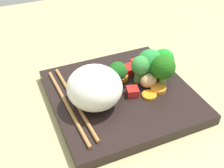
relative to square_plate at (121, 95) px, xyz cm
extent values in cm
cube|color=tan|center=(0.00, 0.00, -1.97)|extent=(110.00, 110.00, 2.00)
cube|color=black|center=(0.00, 0.00, 0.00)|extent=(25.12, 25.12, 1.94)
ellipsoid|color=white|center=(-1.32, 5.61, 4.58)|extent=(12.11, 12.04, 7.22)
cylinder|color=#74B159|center=(2.25, -9.74, 1.96)|extent=(1.41, 1.42, 2.01)
sphere|color=#1C8B22|center=(1.98, -9.75, 4.20)|extent=(4.33, 4.33, 4.33)
cylinder|color=#72AE47|center=(1.95, -7.13, 1.89)|extent=(2.50, 2.55, 2.06)
sphere|color=#278939|center=(2.09, -6.89, 4.33)|extent=(4.99, 4.99, 4.99)
cylinder|color=#63A047|center=(1.63, -0.43, 2.16)|extent=(1.24, 1.49, 2.50)
sphere|color=#19591A|center=(1.75, -0.49, 4.40)|extent=(3.48, 3.48, 3.48)
cylinder|color=#5B9143|center=(1.57, -4.42, 2.25)|extent=(2.53, 2.66, 2.77)
sphere|color=#378B3A|center=(1.34, -4.46, 4.70)|extent=(3.60, 3.60, 3.60)
cylinder|color=#609640|center=(-1.06, -8.11, 2.15)|extent=(1.63, 1.80, 2.47)
sphere|color=#1D6014|center=(-0.99, -7.84, 4.90)|extent=(4.56, 4.56, 4.56)
cylinder|color=orange|center=(-3.21, -4.06, 1.19)|extent=(3.36, 3.36, 0.44)
cylinder|color=orange|center=(3.34, -1.74, 1.33)|extent=(2.59, 2.59, 0.72)
cylinder|color=orange|center=(-2.28, -6.46, 1.29)|extent=(3.87, 3.87, 0.64)
cube|color=red|center=(6.26, -6.45, 1.70)|extent=(2.43, 2.48, 1.45)
cube|color=red|center=(4.22, -8.72, 2.04)|extent=(3.07, 3.29, 2.14)
cube|color=red|center=(4.77, -3.97, 1.75)|extent=(2.85, 2.74, 1.55)
cube|color=red|center=(-1.62, -1.46, 1.68)|extent=(2.59, 2.53, 1.42)
ellipsoid|color=tan|center=(-0.53, -5.31, 2.31)|extent=(3.45, 4.05, 2.68)
ellipsoid|color=tan|center=(5.63, -2.13, 1.86)|extent=(3.16, 2.66, 1.79)
cylinder|color=#A1713C|center=(0.48, 10.32, 1.28)|extent=(21.00, 1.52, 0.61)
cylinder|color=#A1713C|center=(0.54, 8.82, 1.28)|extent=(21.00, 1.52, 0.61)
camera|label=1|loc=(-37.34, 18.03, 34.31)|focal=46.34mm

